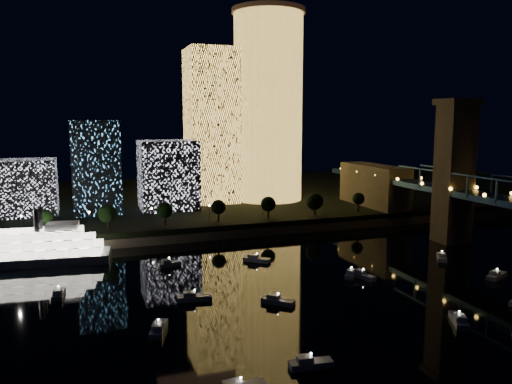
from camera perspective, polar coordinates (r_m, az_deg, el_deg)
ground at (r=115.48m, az=12.71°, el=-13.73°), size 520.00×520.00×0.00m
far_bank at (r=259.99m, az=-6.32°, el=-0.74°), size 420.00×160.00×5.00m
seawall at (r=186.36m, az=-0.82°, el=-4.58°), size 420.00×6.00×3.00m
tower_cylindrical at (r=237.85m, az=1.39°, el=9.76°), size 34.00×34.00×88.14m
tower_rectangular at (r=231.94m, az=-5.10°, el=7.48°), size 21.94×21.94×69.81m
midrise_blocks at (r=215.50m, az=-21.72°, el=1.70°), size 113.46×28.00×37.75m
riverboat at (r=166.49m, az=-26.63°, el=-5.97°), size 58.92×18.76×17.45m
motorboats at (r=124.50m, az=6.69°, el=-11.53°), size 118.30×76.38×2.78m
esplanade_trees at (r=183.27m, az=-10.37°, el=-2.07°), size 165.73×6.88×8.94m
street_lamps at (r=188.81m, az=-11.84°, el=-2.25°), size 132.70×0.70×5.65m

